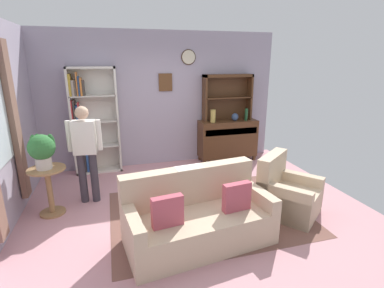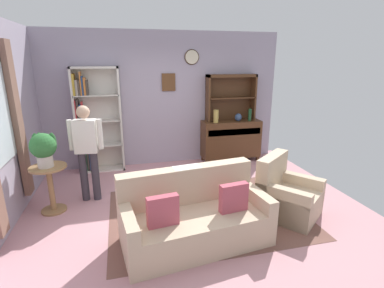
# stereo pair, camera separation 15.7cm
# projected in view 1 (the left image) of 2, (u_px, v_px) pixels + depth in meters

# --- Properties ---
(ground_plane) EXTENTS (5.40, 4.60, 0.02)m
(ground_plane) POSITION_uv_depth(u_px,v_px,m) (189.00, 206.00, 4.62)
(ground_plane) COLOR #C68C93
(wall_back) EXTENTS (5.00, 0.09, 2.80)m
(wall_back) POSITION_uv_depth(u_px,v_px,m) (163.00, 99.00, 6.18)
(wall_back) COLOR #A399AD
(wall_back) RESTS_ON ground_plane
(area_rug) EXTENTS (2.84, 2.16, 0.01)m
(area_rug) POSITION_uv_depth(u_px,v_px,m) (207.00, 212.00, 4.39)
(area_rug) COLOR brown
(area_rug) RESTS_ON ground_plane
(bookshelf) EXTENTS (0.90, 0.30, 2.10)m
(bookshelf) POSITION_uv_depth(u_px,v_px,m) (91.00, 122.00, 5.72)
(bookshelf) COLOR silver
(bookshelf) RESTS_ON ground_plane
(sideboard) EXTENTS (1.30, 0.45, 0.92)m
(sideboard) POSITION_uv_depth(u_px,v_px,m) (227.00, 138.00, 6.56)
(sideboard) COLOR #4C2D19
(sideboard) RESTS_ON ground_plane
(sideboard_hutch) EXTENTS (1.10, 0.26, 1.00)m
(sideboard_hutch) POSITION_uv_depth(u_px,v_px,m) (227.00, 91.00, 6.36)
(sideboard_hutch) COLOR #4C2D19
(sideboard_hutch) RESTS_ON sideboard
(vase_tall) EXTENTS (0.11, 0.11, 0.27)m
(vase_tall) POSITION_uv_depth(u_px,v_px,m) (213.00, 116.00, 6.23)
(vase_tall) COLOR tan
(vase_tall) RESTS_ON sideboard
(vase_round) EXTENTS (0.15, 0.15, 0.17)m
(vase_round) POSITION_uv_depth(u_px,v_px,m) (235.00, 117.00, 6.39)
(vase_round) COLOR #33476B
(vase_round) RESTS_ON sideboard
(bottle_wine) EXTENTS (0.07, 0.07, 0.27)m
(bottle_wine) POSITION_uv_depth(u_px,v_px,m) (246.00, 114.00, 6.42)
(bottle_wine) COLOR #194223
(bottle_wine) RESTS_ON sideboard
(couch_floral) EXTENTS (1.89, 1.07, 0.90)m
(couch_floral) POSITION_uv_depth(u_px,v_px,m) (198.00, 218.00, 3.64)
(couch_floral) COLOR #C6AD8E
(couch_floral) RESTS_ON ground_plane
(armchair_floral) EXTENTS (1.07, 1.08, 0.88)m
(armchair_floral) POSITION_uv_depth(u_px,v_px,m) (287.00, 195.00, 4.32)
(armchair_floral) COLOR #C6AD8E
(armchair_floral) RESTS_ON ground_plane
(plant_stand) EXTENTS (0.52, 0.52, 0.72)m
(plant_stand) POSITION_uv_depth(u_px,v_px,m) (49.00, 186.00, 4.25)
(plant_stand) COLOR #997047
(plant_stand) RESTS_ON ground_plane
(potted_plant_large) EXTENTS (0.36, 0.36, 0.50)m
(potted_plant_large) POSITION_uv_depth(u_px,v_px,m) (42.00, 149.00, 4.07)
(potted_plant_large) COLOR beige
(potted_plant_large) RESTS_ON plant_stand
(person_reading) EXTENTS (0.53, 0.24, 1.56)m
(person_reading) POSITION_uv_depth(u_px,v_px,m) (85.00, 148.00, 4.50)
(person_reading) COLOR #38333D
(person_reading) RESTS_ON ground_plane
(coffee_table) EXTENTS (0.80, 0.50, 0.42)m
(coffee_table) POSITION_uv_depth(u_px,v_px,m) (189.00, 183.00, 4.56)
(coffee_table) COLOR #4C2D19
(coffee_table) RESTS_ON ground_plane
(book_stack) EXTENTS (0.20, 0.13, 0.05)m
(book_stack) POSITION_uv_depth(u_px,v_px,m) (181.00, 182.00, 4.41)
(book_stack) COLOR #723F7F
(book_stack) RESTS_ON coffee_table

